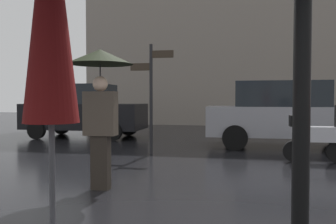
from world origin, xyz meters
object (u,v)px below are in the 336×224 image
at_px(parked_scooter, 313,137).
at_px(parked_car_left, 285,114).
at_px(street_signpost, 151,87).
at_px(folded_patio_umbrella_near, 50,18).
at_px(pedestrian_with_umbrella, 100,81).
at_px(parked_car_right, 83,111).

bearing_deg(parked_scooter, parked_car_left, 87.32).
bearing_deg(parked_scooter, street_signpost, 163.69).
xyz_separation_m(parked_scooter, street_signpost, (-3.68, 0.45, 1.10)).
distance_m(folded_patio_umbrella_near, parked_scooter, 6.71).
bearing_deg(parked_car_left, street_signpost, 15.24).
xyz_separation_m(parked_scooter, parked_car_left, (-0.28, 2.34, 0.40)).
relative_size(pedestrian_with_umbrella, parked_car_right, 0.50).
bearing_deg(folded_patio_umbrella_near, parked_car_right, 113.78).
distance_m(pedestrian_with_umbrella, parked_car_right, 7.57).
distance_m(parked_scooter, parked_car_right, 7.94).
xyz_separation_m(parked_car_left, street_signpost, (-3.41, -1.90, 0.70)).
bearing_deg(street_signpost, parked_car_right, 135.24).
xyz_separation_m(parked_scooter, parked_car_right, (-7.00, 3.74, 0.40)).
distance_m(parked_scooter, street_signpost, 3.87).
relative_size(parked_scooter, parked_car_left, 0.30).
height_order(folded_patio_umbrella_near, parked_car_left, folded_patio_umbrella_near).
relative_size(pedestrian_with_umbrella, parked_car_left, 0.47).
height_order(folded_patio_umbrella_near, pedestrian_with_umbrella, folded_patio_umbrella_near).
distance_m(folded_patio_umbrella_near, parked_car_right, 10.68).
relative_size(folded_patio_umbrella_near, street_signpost, 1.01).
height_order(parked_car_left, parked_car_right, parked_car_right).
distance_m(parked_car_left, parked_car_right, 6.87).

